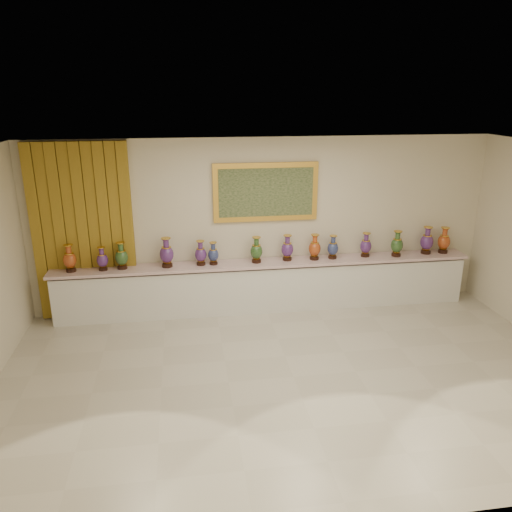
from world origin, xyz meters
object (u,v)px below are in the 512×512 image
Objects in this scene: counter at (266,286)px; vase_0 at (70,260)px; vase_1 at (102,260)px; vase_2 at (122,257)px.

counter is 3.32m from vase_0.
vase_1 is at bearing -1.01° from vase_0.
vase_2 is (0.82, 0.02, -0.00)m from vase_0.
vase_0 is 0.52m from vase_1.
counter is 2.81m from vase_1.
vase_0 reaches higher than vase_1.
vase_2 is at bearing 1.18° from vase_0.
counter is at bearing 0.21° from vase_2.
vase_0 is at bearing -179.55° from counter.
counter is 15.91× the size of vase_2.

